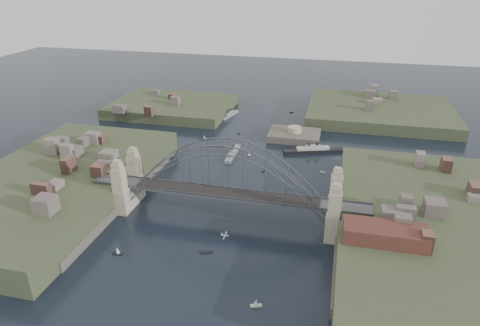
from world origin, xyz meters
The scene contains 24 objects.
ground centered at (0.00, 0.00, 0.00)m, with size 500.00×500.00×0.00m, color black.
bridge centered at (0.00, 0.00, 12.32)m, with size 84.00×13.80×24.60m.
shore_west centered at (-57.32, 0.00, 1.97)m, with size 50.50×90.00×12.00m.
shore_east centered at (57.32, 0.00, 1.97)m, with size 50.50×90.00×12.00m.
headland_nw centered at (-55.00, 95.00, 0.50)m, with size 60.00×45.00×9.00m, color #3C462A.
headland_ne centered at (50.00, 110.00, 0.75)m, with size 70.00×55.00×9.50m, color #3C462A.
fort_island centered at (12.00, 70.00, -0.34)m, with size 22.00×16.00×9.40m.
wharf_shed centered at (44.00, -14.00, 10.00)m, with size 20.00×8.00×4.00m, color #592D26.
finger_pier centered at (39.00, -28.00, 0.70)m, with size 4.00×22.00×1.40m, color #4D4D50.
naval_cruiser_near centered at (-9.73, 46.04, 0.82)m, with size 2.48×17.70×5.31m.
naval_cruiser_far centered at (-23.40, 93.31, 0.80)m, with size 5.97×15.27×5.15m.
ocean_liner centered at (21.33, 56.26, 0.92)m, with size 23.89×10.95×5.92m.
aeroplane centered at (4.94, -19.63, 7.17)m, with size 1.81×3.44×0.50m.
small_boat_a centered at (-23.10, 16.73, 0.15)m, with size 2.49×2.39×0.45m.
small_boat_b centered at (4.99, 33.88, 0.15)m, with size 0.64×1.94×0.45m.
small_boat_c centered at (-0.42, -18.33, 0.15)m, with size 3.44×2.19×0.45m.
small_boat_d centered at (26.44, 38.01, 0.15)m, with size 2.09×1.53×0.45m.
small_boat_e centered at (-26.05, 59.48, 0.61)m, with size 4.05×1.49×2.38m.
small_boat_f centered at (-3.26, 46.49, 1.05)m, with size 1.52×1.32×2.38m.
small_boat_g centered at (16.38, -34.76, 0.82)m, with size 2.76×1.67×2.38m.
small_boat_h centered at (-13.14, 70.15, 0.15)m, with size 1.13×1.86×0.45m.
small_boat_i centered at (35.28, 19.41, 0.88)m, with size 2.10×2.23×2.38m.
small_boat_j centered at (-23.00, -24.46, 0.80)m, with size 2.75×1.03×2.38m.
small_boat_k centered at (6.13, 106.33, 0.15)m, with size 1.99×1.48×0.45m.
Camera 1 is at (30.28, -107.69, 69.24)m, focal length 32.27 mm.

